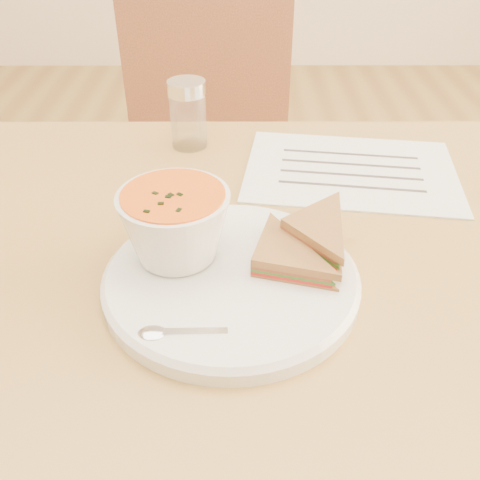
{
  "coord_description": "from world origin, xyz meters",
  "views": [
    {
      "loc": [
        0.03,
        -0.57,
        1.15
      ],
      "look_at": [
        0.03,
        -0.09,
        0.8
      ],
      "focal_mm": 40.0,
      "sensor_mm": 36.0,
      "label": 1
    }
  ],
  "objects_px": {
    "dining_table": "(221,409)",
    "chair_far": "(201,173)",
    "soup_bowl": "(176,228)",
    "plate": "(231,280)",
    "condiment_shaker": "(188,114)"
  },
  "relations": [
    {
      "from": "dining_table",
      "to": "chair_far",
      "type": "distance_m",
      "value": 0.64
    },
    {
      "from": "soup_bowl",
      "to": "condiment_shaker",
      "type": "height_order",
      "value": "condiment_shaker"
    },
    {
      "from": "chair_far",
      "to": "soup_bowl",
      "type": "xyz_separation_m",
      "value": [
        0.02,
        -0.7,
        0.32
      ]
    },
    {
      "from": "dining_table",
      "to": "condiment_shaker",
      "type": "distance_m",
      "value": 0.5
    },
    {
      "from": "dining_table",
      "to": "condiment_shaker",
      "type": "xyz_separation_m",
      "value": [
        -0.05,
        0.25,
        0.43
      ]
    },
    {
      "from": "plate",
      "to": "condiment_shaker",
      "type": "xyz_separation_m",
      "value": [
        -0.07,
        0.36,
        0.05
      ]
    },
    {
      "from": "dining_table",
      "to": "soup_bowl",
      "type": "height_order",
      "value": "soup_bowl"
    },
    {
      "from": "plate",
      "to": "condiment_shaker",
      "type": "distance_m",
      "value": 0.37
    },
    {
      "from": "dining_table",
      "to": "chair_far",
      "type": "relative_size",
      "value": 1.01
    },
    {
      "from": "chair_far",
      "to": "condiment_shaker",
      "type": "distance_m",
      "value": 0.48
    },
    {
      "from": "plate",
      "to": "soup_bowl",
      "type": "bearing_deg",
      "value": 154.02
    },
    {
      "from": "dining_table",
      "to": "condiment_shaker",
      "type": "height_order",
      "value": "condiment_shaker"
    },
    {
      "from": "chair_far",
      "to": "plate",
      "type": "xyz_separation_m",
      "value": [
        0.09,
        -0.73,
        0.26
      ]
    },
    {
      "from": "plate",
      "to": "condiment_shaker",
      "type": "bearing_deg",
      "value": 101.52
    },
    {
      "from": "plate",
      "to": "chair_far",
      "type": "bearing_deg",
      "value": 96.68
    }
  ]
}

